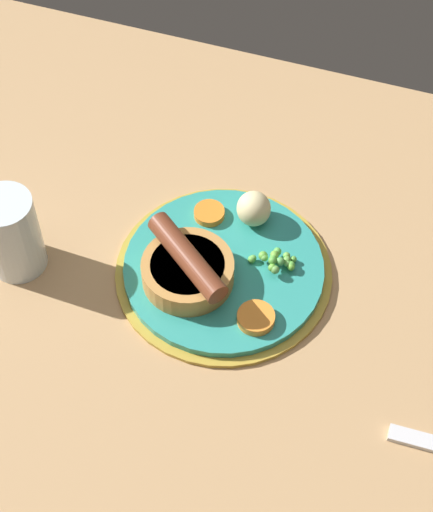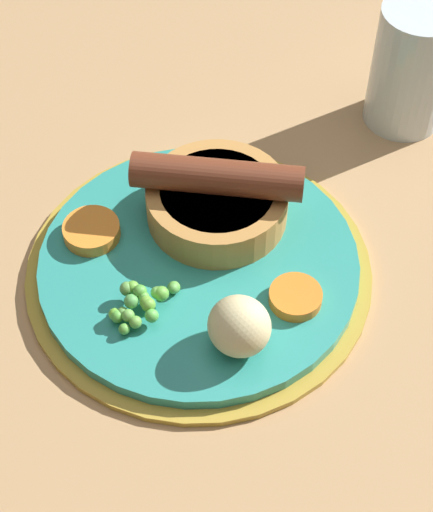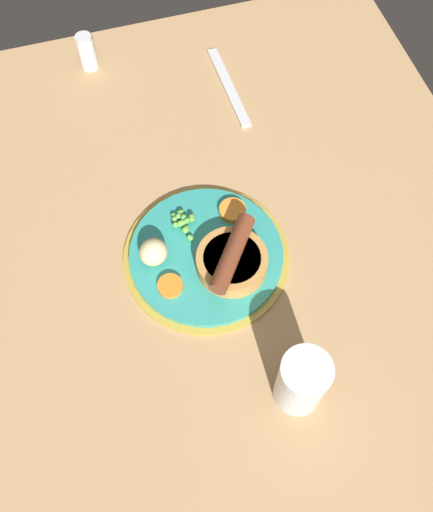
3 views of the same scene
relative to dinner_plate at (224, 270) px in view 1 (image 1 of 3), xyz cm
name	(u,v)px [view 1 (image 1 of 3)]	position (x,y,z in cm)	size (l,w,h in cm)	color
dining_table	(161,301)	(5.60, 4.59, -2.07)	(110.00, 80.00, 3.00)	tan
dinner_plate	(224,270)	(0.00, 0.00, 0.00)	(23.52, 23.52, 1.40)	#B79333
sausage_pudding	(188,268)	(3.05, 2.81, 2.75)	(10.65, 9.77, 5.11)	#BC8442
pea_pile	(275,260)	(-5.18, -1.83, 1.81)	(5.13, 3.44, 1.84)	#58B949
potato_chunk_0	(254,209)	(-1.10, -7.10, 2.79)	(3.96, 3.78, 3.91)	beige
carrot_slice_1	(209,213)	(3.74, -6.09, 1.27)	(3.45, 3.45, 0.86)	orange
carrot_slice_3	(256,318)	(-5.30, 5.49, 1.33)	(3.91, 3.91, 0.99)	orange
drinking_glass	(11,234)	(21.66, 5.69, 4.42)	(6.09, 6.09, 9.97)	silver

